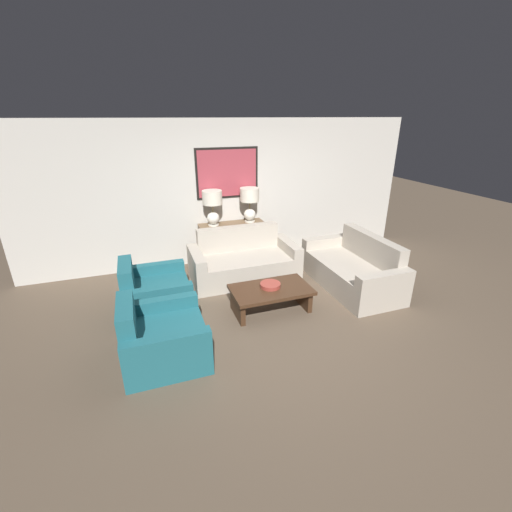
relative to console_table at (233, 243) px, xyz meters
The scene contains 11 objects.
ground_plane 2.29m from the console_table, 90.00° to the right, with size 20.00×20.00×0.00m, color brown.
back_wall 0.97m from the console_table, 90.00° to the left, with size 7.54×0.12×2.65m.
console_table is the anchor object (origin of this frame).
table_lamp_left 0.88m from the console_table, behind, with size 0.36×0.36×0.65m.
table_lamp_right 0.88m from the console_table, ahead, with size 0.36×0.36×0.65m.
couch_by_back_wall 0.71m from the console_table, 90.00° to the right, with size 1.84×0.92×0.86m.
couch_by_side 2.31m from the console_table, 44.56° to the right, with size 0.92×1.84×0.86m.
coffee_table 1.92m from the console_table, 88.83° to the right, with size 1.15×0.67×0.37m.
decorative_bowl 1.87m from the console_table, 88.64° to the right, with size 0.30×0.30×0.06m.
armchair_near_back_wall 2.07m from the console_table, 139.63° to the right, with size 0.94×0.97×0.80m.
armchair_near_camera 2.94m from the console_table, 122.26° to the right, with size 0.94×0.97×0.80m.
Camera 1 is at (-1.63, -3.74, 2.69)m, focal length 24.00 mm.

